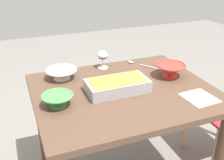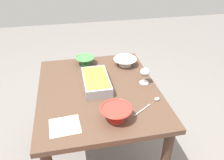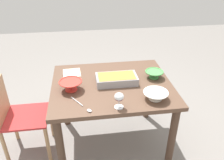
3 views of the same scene
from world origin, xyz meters
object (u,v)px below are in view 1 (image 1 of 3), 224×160
Objects in this scene: mixing_bowl at (170,70)px; serving_spoon at (138,64)px; casserole_dish at (117,85)px; napkin at (200,98)px; dining_table at (123,105)px; wine_glass at (103,56)px; serving_bowl at (62,73)px; small_bowl at (58,100)px.

mixing_bowl reaches higher than serving_spoon.
casserole_dish is 0.46m from serving_spoon.
dining_table is at bearing -35.44° from napkin.
wine_glass is 0.74m from napkin.
serving_spoon is (-0.59, -0.04, -0.03)m from serving_bowl.
mixing_bowl is (-0.42, -0.07, 0.01)m from casserole_dish.
mixing_bowl reaches higher than serving_bowl.
dining_table is 0.44m from serving_spoon.
mixing_bowl reaches higher than napkin.
casserole_dish reaches higher than serving_spoon.
small_bowl is 0.36m from serving_bowl.
mixing_bowl is at bearing -90.02° from napkin.
small_bowl is at bearing 74.78° from serving_bowl.
mixing_bowl is at bearing 161.21° from serving_bowl.
casserole_dish is at bearing 83.83° from wine_glass.
mixing_bowl is at bearing -170.84° from casserole_dish.
wine_glass is 0.60m from small_bowl.
napkin is at bearing 148.46° from casserole_dish.
mixing_bowl reaches higher than dining_table.
casserole_dish is 1.58× the size of serving_spoon.
dining_table is at bearing 90.83° from wine_glass.
small_bowl reaches higher than serving_bowl.
small_bowl is at bearing 29.91° from serving_spoon.
serving_spoon is (-0.27, 0.03, -0.08)m from wine_glass.
dining_table is at bearing 137.68° from serving_bowl.
serving_spoon reaches higher than dining_table.
serving_bowl is 0.89m from napkin.
mixing_bowl is (-0.38, 0.31, -0.04)m from wine_glass.
napkin is (-0.11, 0.60, -0.01)m from serving_spoon.
napkin is at bearing 120.60° from wine_glass.
serving_bowl is at bearing -47.46° from casserole_dish.
dining_table is 8.35× the size of wine_glass.
wine_glass is at bearing -89.17° from dining_table.
wine_glass is 0.35× the size of casserole_dish.
dining_table is 0.41m from mixing_bowl.
wine_glass is 0.38m from casserole_dish.
wine_glass reaches higher than serving_spoon.
small_bowl is at bearing -14.82° from napkin.
napkin is (-0.69, 0.56, -0.04)m from serving_bowl.
wine_glass is at bearing -134.26° from small_bowl.
napkin is at bearing 89.98° from mixing_bowl.
casserole_dish is 1.81× the size of serving_bowl.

